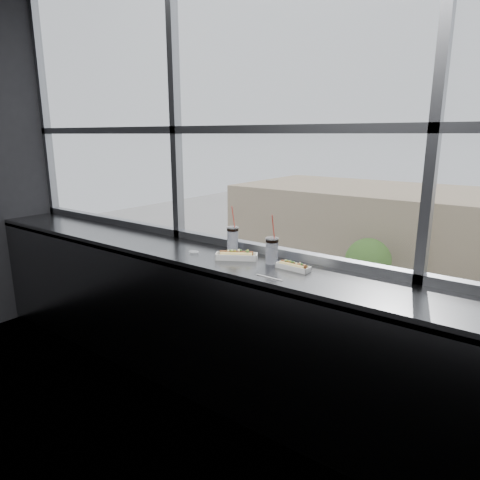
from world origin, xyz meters
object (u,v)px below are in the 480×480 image
Objects in this scene: hotdog_tray_left at (236,255)px; car_far_a at (353,312)px; hotdog_tray_right at (293,266)px; wrapper at (194,252)px; soda_cup_left at (233,237)px; car_near_b at (310,363)px; car_near_a at (197,324)px; tree_left at (368,261)px; loose_straw at (269,277)px; soda_cup_right at (272,249)px; pedestrian_a at (418,312)px; pedestrian_b at (463,316)px.

car_far_a is at bearing 78.62° from hotdog_tray_left.
hotdog_tray_right is 2.50× the size of wrapper.
car_far_a is (-8.76, 24.23, -11.05)m from hotdog_tray_right.
soda_cup_left is 20.81m from car_near_b.
hotdog_tray_left is 24.97m from car_near_a.
tree_left is at bearing 2.25° from car_near_b.
wrapper is at bearing 171.67° from loose_straw.
soda_cup_right is 27.97m from car_far_a.
loose_straw is 29.92m from pedestrian_a.
wrapper reaches higher than pedestrian_a.
tree_left is at bearing 108.07° from soda_cup_right.
hotdog_tray_right is 1.24× the size of loose_straw.
wrapper is 29.68m from pedestrian_a.
loose_straw is 0.04× the size of tree_left.
wrapper is 0.02× the size of car_far_a.
loose_straw is at bearing -140.80° from car_near_a.
hotdog_tray_left is at bearing 100.02° from pedestrian_a.
pedestrian_b is (-2.49, 27.94, -10.91)m from loose_straw.
car_far_a is 7.14m from pedestrian_b.
hotdog_tray_left is 0.46m from loose_straw.
tree_left is (-9.35, 28.47, -8.44)m from loose_straw.
loose_straw is 0.03× the size of car_near_a.
hotdog_tray_right is 29.89m from pedestrian_b.
hotdog_tray_right is 25.22m from car_near_a.
tree_left is at bearing -33.32° from car_near_a.
hotdog_tray_left is 3.17× the size of wrapper.
pedestrian_a is (-2.71, -0.64, -0.17)m from pedestrian_b.
soda_cup_right is at bearing 173.29° from hotdog_tray_right.
soda_cup_right is 25.11m from car_near_a.
soda_cup_left is at bearing -156.83° from car_far_a.
hotdog_tray_left reaches higher than car_near_b.
hotdog_tray_left reaches higher than car_near_a.
loose_straw reaches higher than tree_left.
car_near_b is at bearing 113.53° from wrapper.
soda_cup_right reaches higher than hotdog_tray_left.
hotdog_tray_left is 0.13× the size of pedestrian_b.
hotdog_tray_right reaches higher than tree_left.
hotdog_tray_left is 0.44m from hotdog_tray_right.
tree_left is at bearing 111.90° from hotdog_tray_right.
soda_cup_right reaches higher than tree_left.
car_near_a is 3.48× the size of pedestrian_a.
soda_cup_right is at bearing -140.61° from car_near_a.
wrapper is (-0.35, -0.06, -0.02)m from hotdog_tray_left.
tree_left is (-4.16, 1.16, 2.64)m from pedestrian_a.
hotdog_tray_right is at bearing -10.22° from soda_cup_right.
loose_straw is at bearing 95.09° from pedestrian_b.
car_near_a is (-15.30, 16.08, -11.00)m from soda_cup_left.
car_far_a is (-8.72, 24.47, -11.03)m from loose_straw.
soda_cup_right is at bearing -15.39° from soda_cup_left.
soda_cup_left is at bearing 148.51° from loose_straw.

